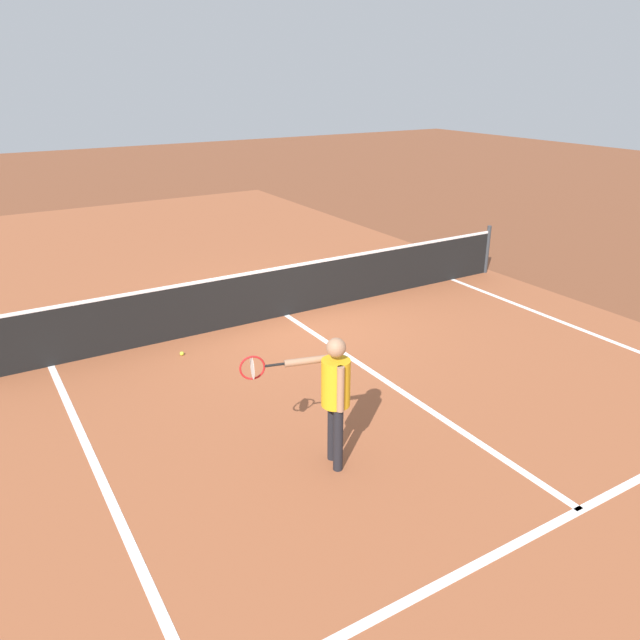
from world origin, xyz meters
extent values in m
plane|color=brown|center=(0.00, 0.00, 0.00)|extent=(60.00, 60.00, 0.00)
cube|color=#9E5433|center=(0.00, 0.00, 0.00)|extent=(10.62, 24.40, 0.00)
cube|color=white|center=(0.00, -6.40, 0.00)|extent=(8.22, 0.10, 0.01)
cube|color=white|center=(0.00, -3.20, 0.00)|extent=(0.10, 6.40, 0.01)
cylinder|color=#33383D|center=(5.10, 0.00, 0.54)|extent=(0.09, 0.09, 1.07)
cube|color=black|center=(0.00, 0.00, 0.46)|extent=(10.19, 0.02, 0.91)
cube|color=white|center=(0.00, 0.00, 0.94)|extent=(10.19, 0.03, 0.05)
cylinder|color=black|center=(-1.76, -4.51, 0.39)|extent=(0.11, 0.11, 0.78)
cylinder|color=black|center=(-1.70, -4.30, 0.39)|extent=(0.11, 0.11, 0.78)
cylinder|color=gold|center=(-1.73, -4.40, 1.05)|extent=(0.32, 0.32, 0.55)
sphere|color=#A87A5B|center=(-1.73, -4.40, 1.47)|extent=(0.22, 0.22, 0.22)
cylinder|color=#A87A5B|center=(-1.78, -4.57, 1.06)|extent=(0.08, 0.08, 0.53)
cylinder|color=#A87A5B|center=(-1.95, -4.17, 1.28)|extent=(0.53, 0.21, 0.08)
cylinder|color=black|center=(-2.31, -4.07, 1.28)|extent=(0.22, 0.08, 0.03)
torus|color=red|center=(-2.54, -4.01, 1.28)|extent=(0.28, 0.09, 0.28)
cylinder|color=silver|center=(-2.54, -4.01, 1.28)|extent=(0.07, 0.24, 0.25)
sphere|color=#CCE033|center=(-2.25, -0.67, 0.03)|extent=(0.07, 0.07, 0.07)
camera|label=1|loc=(-4.95, -9.38, 4.19)|focal=34.38mm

